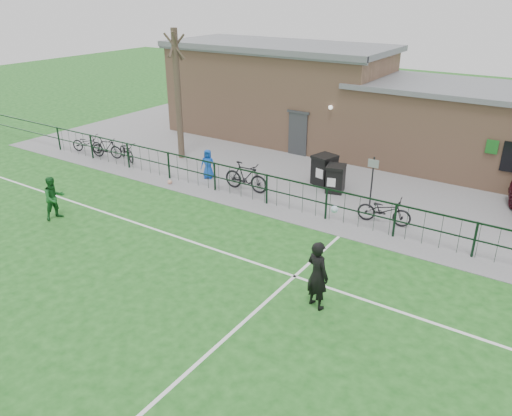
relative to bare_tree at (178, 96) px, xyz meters
The scene contains 20 objects.
ground 13.54m from the bare_tree, 52.70° to the right, with size 90.00×90.00×0.00m, color #185419.
paving_strip 9.05m from the bare_tree, 20.56° to the left, with size 34.00×13.00×0.02m, color slate.
pitch_line_touch 8.96m from the bare_tree, 18.65° to the right, with size 28.00×0.10×0.01m, color white.
pitch_line_mid 10.73m from the bare_tree, 39.09° to the right, with size 28.00×0.10×0.01m, color white.
pitch_line_perp 14.81m from the bare_tree, 46.40° to the right, with size 0.10×16.00×0.01m, color white.
perimeter_fence 8.72m from the bare_tree, 17.35° to the right, with size 28.00×0.10×1.20m, color black.
bare_tree is the anchor object (origin of this frame).
wheelie_bin_left 8.52m from the bare_tree, ahead, with size 0.68×0.77×1.03m, color black.
wheelie_bin_right 7.78m from the bare_tree, ahead, with size 0.77×0.87×1.16m, color black.
sign_post 10.17m from the bare_tree, ahead, with size 0.06×0.06×2.00m, color black.
bicycle_a 5.50m from the bare_tree, 156.10° to the right, with size 0.61×1.74×0.91m, color black.
bicycle_b 4.37m from the bare_tree, 145.27° to the right, with size 0.47×1.65×0.99m, color black.
bicycle_c 3.63m from the bare_tree, 137.75° to the right, with size 0.59×1.69×0.89m, color black.
bicycle_d 5.92m from the bare_tree, 20.00° to the right, with size 0.56×1.99×1.20m, color black.
bicycle_e 11.27m from the bare_tree, ahead, with size 0.65×1.87×0.98m, color black.
spectator_child 4.03m from the bare_tree, 28.11° to the right, with size 0.62×0.40×1.27m, color blue.
goalkeeper_kick 13.55m from the bare_tree, 33.59° to the right, with size 1.29×2.99×1.88m.
outfield_player 8.13m from the bare_tree, 83.40° to the right, with size 0.77×0.60×1.57m, color #1A5E25.
ball_ground 4.62m from the bare_tree, 56.73° to the right, with size 0.19×0.19×0.19m, color silver.
clubhouse 9.34m from the bare_tree, 40.12° to the left, with size 24.25×5.40×4.96m.
Camera 1 is at (7.89, -6.89, 7.65)m, focal length 35.00 mm.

